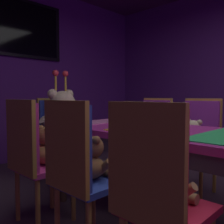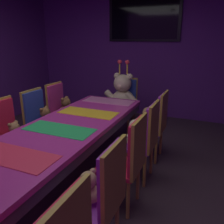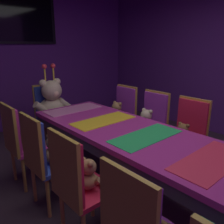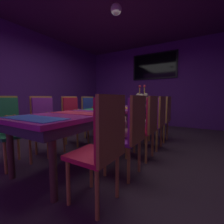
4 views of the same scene
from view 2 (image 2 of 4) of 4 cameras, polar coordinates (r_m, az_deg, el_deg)
The scene contains 20 objects.
ground_plane at distance 2.96m, azimuth -11.61°, elevation -17.62°, with size 7.90×7.90×0.00m, color #3F2D38.
wall_back at distance 5.36m, azimuth 7.63°, elevation 14.26°, with size 5.20×0.12×2.80m, color #59267F.
banquet_table at distance 2.64m, azimuth -12.48°, elevation -5.85°, with size 0.90×3.06×0.75m.
chair_left_2 at distance 3.20m, azimuth -24.10°, elevation -4.00°, with size 0.42×0.41×0.98m.
teddy_left_2 at distance 3.11m, azimuth -22.24°, elevation -4.86°, with size 0.22×0.28×0.26m.
chair_left_3 at distance 3.59m, azimuth -17.43°, elevation -1.01°, with size 0.42×0.41×0.98m.
teddy_left_3 at distance 3.51m, azimuth -15.61°, elevation -1.49°, with size 0.24×0.31×0.30m.
chair_left_4 at distance 4.01m, azimuth -12.65°, elevation 1.26°, with size 0.42×0.41×0.98m.
teddy_left_4 at distance 3.93m, azimuth -10.91°, elevation 0.99°, with size 0.26×0.33×0.31m.
chair_right_1 at distance 1.86m, azimuth -1.75°, elevation -18.40°, with size 0.42×0.41×0.98m.
teddy_right_1 at distance 1.92m, azimuth -5.80°, elevation -17.89°, with size 0.22×0.28×0.27m.
chair_right_2 at distance 2.34m, azimuth 4.54°, elevation -10.35°, with size 0.42×0.41×0.98m.
teddy_right_2 at distance 2.39m, azimuth 1.25°, elevation -10.31°, with size 0.21×0.28×0.26m.
chair_right_3 at distance 2.82m, azimuth 8.32°, elevation -5.39°, with size 0.42×0.41×0.98m.
teddy_right_3 at distance 2.86m, azimuth 5.49°, elevation -5.06°, with size 0.26×0.33×0.31m.
chair_right_4 at distance 3.36m, azimuth 10.89°, elevation -1.78°, with size 0.42×0.41×0.98m.
teddy_right_4 at distance 3.39m, azimuth 8.49°, elevation -1.59°, with size 0.25×0.32×0.31m.
throne_chair at distance 4.42m, azimuth 3.22°, elevation 3.17°, with size 0.41×0.42×0.98m.
king_teddy_bear at distance 4.23m, azimuth 2.46°, elevation 4.45°, with size 0.67×0.52×0.86m.
wall_tv at distance 5.28m, azimuth 7.64°, elevation 21.27°, with size 1.53×0.06×0.88m.
Camera 2 is at (1.45, -1.95, 1.68)m, focal length 38.00 mm.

